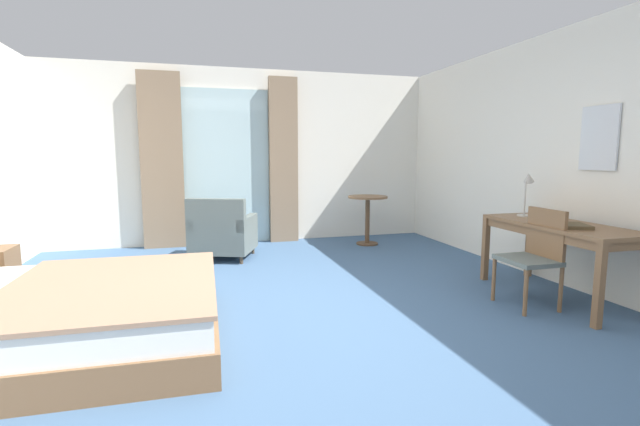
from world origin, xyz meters
The scene contains 14 objects.
ground centered at (0.00, 0.00, -0.05)m, with size 6.50×7.80×0.10m, color #426084.
wall_back centered at (0.00, 3.64, 1.34)m, with size 6.10×0.12×2.68m, color white.
wall_right centered at (2.99, 0.00, 1.34)m, with size 0.12×7.40×2.68m, color white.
balcony_glass_door centered at (-0.34, 3.56, 1.18)m, with size 1.36×0.02×2.36m, color silver.
curtain_panel_left centered at (-1.24, 3.46, 1.28)m, with size 0.59×0.10×2.56m, color #897056.
curtain_panel_right centered at (0.56, 3.46, 1.28)m, with size 0.44×0.10×2.56m, color #897056.
bed centered at (-1.83, -0.03, 0.24)m, with size 2.29×1.85×0.98m.
writing_desk centered at (2.53, -0.06, 0.64)m, with size 0.65×1.51×0.73m.
desk_chair centered at (2.15, -0.18, 0.50)m, with size 0.41×0.48×0.89m.
desk_lamp centered at (2.62, 0.51, 1.04)m, with size 0.26×0.23×0.49m.
closed_book centered at (2.45, -0.28, 0.74)m, with size 0.24×0.30×0.03m, color brown.
armchair_by_window centered at (-0.46, 2.48, 0.34)m, with size 0.96×0.94×0.83m.
round_cafe_table centered at (1.74, 2.86, 0.54)m, with size 0.60×0.60×0.75m.
wall_mirror centered at (2.91, -0.06, 1.53)m, with size 0.02×0.40×0.61m.
Camera 1 is at (-0.80, -3.45, 1.37)m, focal length 25.05 mm.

